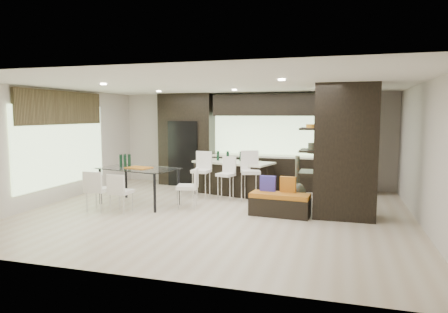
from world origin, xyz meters
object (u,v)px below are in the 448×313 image
(dining_table, at_px, (139,186))
(stool_mid, at_px, (226,182))
(floor_vase, at_px, (297,182))
(stool_left, at_px, (201,179))
(chair_near, at_px, (121,195))
(chair_end, at_px, (187,190))
(chair_far, at_px, (98,192))
(bench, at_px, (280,205))
(kitchen_island, at_px, (233,178))
(stool_right, at_px, (250,181))

(dining_table, bearing_deg, stool_mid, 46.09)
(floor_vase, bearing_deg, dining_table, -170.13)
(stool_left, xyz_separation_m, dining_table, (-1.14, -1.10, -0.04))
(stool_left, relative_size, stool_mid, 1.11)
(chair_near, bearing_deg, chair_end, 36.97)
(dining_table, distance_m, chair_end, 1.20)
(stool_left, relative_size, floor_vase, 0.80)
(chair_near, distance_m, chair_far, 0.56)
(bench, xyz_separation_m, dining_table, (-3.30, 0.13, 0.19))
(floor_vase, bearing_deg, kitchen_island, 145.51)
(bench, distance_m, chair_end, 2.11)
(bench, bearing_deg, stool_right, 131.20)
(dining_table, relative_size, chair_near, 2.30)
(stool_right, bearing_deg, kitchen_island, 109.90)
(dining_table, height_order, chair_far, dining_table)
(dining_table, height_order, chair_end, dining_table)
(stool_right, xyz_separation_m, chair_far, (-2.96, -1.90, -0.08))
(kitchen_island, height_order, bench, kitchen_island)
(stool_mid, distance_m, bench, 1.99)
(stool_mid, xyz_separation_m, chair_near, (-1.77, -1.92, -0.04))
(stool_mid, distance_m, dining_table, 2.10)
(stool_left, relative_size, chair_end, 1.14)
(stool_mid, height_order, bench, stool_mid)
(chair_near, height_order, chair_far, chair_far)
(bench, bearing_deg, kitchen_island, 132.62)
(chair_end, bearing_deg, kitchen_island, -29.88)
(dining_table, xyz_separation_m, chair_end, (1.20, 0.00, -0.02))
(bench, height_order, chair_near, chair_near)
(stool_left, height_order, dining_table, stool_left)
(bench, height_order, chair_end, chair_end)
(dining_table, bearing_deg, bench, 11.37)
(chair_far, bearing_deg, kitchen_island, 48.71)
(kitchen_island, bearing_deg, chair_near, -107.88)
(dining_table, bearing_deg, chair_far, -111.16)
(dining_table, bearing_deg, chair_end, 13.65)
(stool_right, distance_m, chair_far, 3.52)
(kitchen_island, bearing_deg, chair_end, -91.27)
(stool_left, bearing_deg, floor_vase, -8.54)
(chair_far, bearing_deg, chair_end, 24.52)
(stool_mid, relative_size, stool_right, 0.86)
(stool_right, bearing_deg, stool_left, 159.74)
(chair_end, bearing_deg, chair_near, 110.79)
(kitchen_island, height_order, stool_left, stool_left)
(floor_vase, distance_m, chair_near, 3.84)
(kitchen_island, height_order, chair_end, kitchen_island)
(floor_vase, distance_m, chair_end, 2.45)
(stool_mid, distance_m, stool_right, 0.63)
(stool_left, height_order, chair_far, stool_left)
(stool_left, distance_m, stool_right, 1.26)
(stool_mid, height_order, chair_far, stool_mid)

